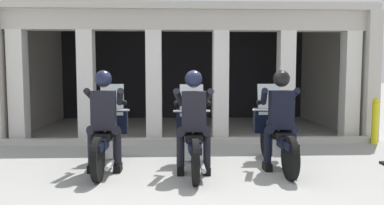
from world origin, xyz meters
name	(u,v)px	position (x,y,z in m)	size (l,w,h in m)	color
ground_plane	(187,138)	(0.00, 3.00, 0.00)	(80.00, 80.00, 0.00)	#999993
station_building	(185,59)	(-0.01, 5.07, 1.93)	(8.67, 4.78, 3.08)	black
kerb_strip	(188,141)	(-0.01, 2.26, 0.06)	(8.17, 0.24, 0.12)	#B7B5AD
motorcycle_left	(108,137)	(-1.38, 0.33, 0.50)	(0.62, 2.04, 1.35)	black
police_officer_left	(104,112)	(-1.38, 0.05, 0.94)	(0.63, 0.61, 1.58)	black
motorcycle_center	(193,138)	(0.00, 0.14, 0.50)	(0.62, 2.04, 1.35)	black
police_officer_center	(194,113)	(0.00, -0.14, 0.94)	(0.63, 0.61, 1.58)	black
motorcycle_right	(275,136)	(1.38, 0.30, 0.50)	(0.62, 2.04, 1.35)	black
police_officer_right	(281,111)	(1.38, 0.02, 0.94)	(0.63, 0.61, 1.58)	black
bollard_kerbside	(375,121)	(4.03, 2.06, 0.50)	(0.14, 0.14, 1.01)	yellow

